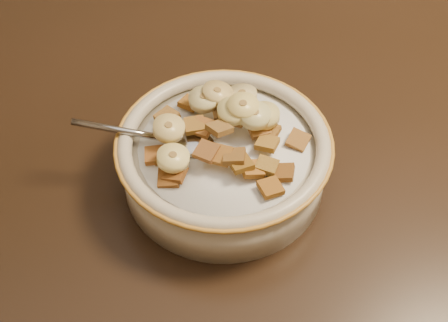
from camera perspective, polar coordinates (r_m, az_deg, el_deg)
name	(u,v)px	position (r m, az deg, el deg)	size (l,w,h in m)	color
table	(382,106)	(0.78, 14.23, 4.90)	(1.40, 0.90, 0.04)	black
cereal_bowl	(224,164)	(0.64, 0.00, -0.31)	(0.21, 0.21, 0.05)	beige
milk	(224,148)	(0.62, 0.00, 1.19)	(0.17, 0.17, 0.00)	white
spoon	(191,143)	(0.62, -3.05, 1.67)	(0.04, 0.05, 0.01)	gray
cereal_square_0	(168,124)	(0.63, -5.16, 3.39)	(0.02, 0.02, 0.01)	brown
cereal_square_1	(155,155)	(0.60, -6.30, 0.54)	(0.02, 0.02, 0.01)	brown
cereal_square_2	(268,132)	(0.62, 4.07, 2.67)	(0.02, 0.02, 0.01)	olive
cereal_square_3	(234,156)	(0.58, 0.95, 0.42)	(0.02, 0.02, 0.01)	brown
cereal_square_4	(283,173)	(0.59, 5.43, -1.05)	(0.02, 0.02, 0.01)	brown
cereal_square_5	(241,164)	(0.58, 1.56, -0.24)	(0.02, 0.02, 0.01)	brown
cereal_square_6	(237,118)	(0.62, 1.15, 3.96)	(0.02, 0.02, 0.01)	brown
cereal_square_7	(206,151)	(0.59, -1.62, 0.89)	(0.02, 0.02, 0.01)	brown
cereal_square_8	(190,103)	(0.65, -3.09, 5.33)	(0.02, 0.02, 0.01)	#945818
cereal_square_9	(267,143)	(0.61, 3.97, 1.61)	(0.02, 0.02, 0.01)	olive
cereal_square_10	(223,113)	(0.63, -0.10, 4.42)	(0.02, 0.02, 0.01)	brown
cereal_square_11	(230,115)	(0.62, 0.54, 4.27)	(0.02, 0.02, 0.01)	#9A5723
cereal_square_12	(175,174)	(0.59, -4.50, -1.16)	(0.02, 0.02, 0.01)	brown
cereal_square_13	(298,140)	(0.62, 6.80, 1.90)	(0.02, 0.02, 0.01)	brown
cereal_square_14	(202,127)	(0.61, -2.01, 3.12)	(0.02, 0.02, 0.01)	#984E19
cereal_square_15	(252,169)	(0.59, 2.57, -0.73)	(0.02, 0.02, 0.01)	#92541A
cereal_square_16	(167,116)	(0.64, -5.25, 4.10)	(0.02, 0.02, 0.01)	#925F28
cereal_square_17	(195,125)	(0.62, -2.69, 3.29)	(0.02, 0.02, 0.01)	#8E5E29
cereal_square_18	(271,188)	(0.58, 4.29, -2.44)	(0.02, 0.02, 0.01)	brown
cereal_square_19	(162,155)	(0.60, -5.68, 0.59)	(0.02, 0.02, 0.01)	brown
cereal_square_20	(169,178)	(0.59, -5.08, -1.53)	(0.02, 0.02, 0.01)	brown
cereal_square_21	(259,129)	(0.62, 3.19, 2.98)	(0.02, 0.02, 0.01)	#8F5D31
cereal_square_22	(219,128)	(0.60, -0.43, 3.01)	(0.02, 0.02, 0.01)	olive
cereal_square_23	(220,155)	(0.59, -0.32, 0.55)	(0.02, 0.02, 0.01)	brown
cereal_square_24	(267,166)	(0.59, 3.93, -0.43)	(0.02, 0.02, 0.01)	olive
banana_slice_0	(173,158)	(0.59, -4.67, 0.28)	(0.03, 0.03, 0.01)	#FFE999
banana_slice_1	(204,99)	(0.63, -1.85, 5.67)	(0.03, 0.03, 0.01)	#CABF7C
banana_slice_2	(217,93)	(0.64, -0.61, 6.20)	(0.03, 0.03, 0.01)	#DBBB6E
banana_slice_3	(233,111)	(0.61, 0.82, 4.61)	(0.03, 0.03, 0.01)	#FFE890
banana_slice_4	(242,95)	(0.64, 1.64, 6.02)	(0.03, 0.03, 0.01)	#CABC80
banana_slice_5	(243,107)	(0.61, 1.75, 4.99)	(0.03, 0.03, 0.01)	#F5D57D
banana_slice_6	(264,115)	(0.62, 3.69, 4.18)	(0.03, 0.03, 0.01)	#E3D06E
banana_slice_7	(255,115)	(0.61, 2.84, 4.19)	(0.03, 0.03, 0.01)	#CEC37E
banana_slice_8	(169,128)	(0.60, -5.07, 2.99)	(0.03, 0.03, 0.01)	#FFDA8A
banana_slice_9	(245,111)	(0.62, 1.95, 4.62)	(0.03, 0.03, 0.01)	#CAC168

